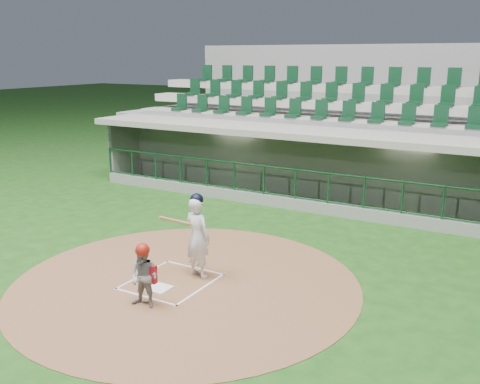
# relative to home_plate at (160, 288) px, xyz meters

# --- Properties ---
(ground) EXTENTS (120.00, 120.00, 0.00)m
(ground) POSITION_rel_home_plate_xyz_m (0.00, 0.70, -0.02)
(ground) COLOR #184313
(ground) RESTS_ON ground
(dirt_circle) EXTENTS (7.20, 7.20, 0.01)m
(dirt_circle) POSITION_rel_home_plate_xyz_m (0.30, 0.50, -0.02)
(dirt_circle) COLOR brown
(dirt_circle) RESTS_ON ground
(home_plate) EXTENTS (0.43, 0.43, 0.02)m
(home_plate) POSITION_rel_home_plate_xyz_m (0.00, 0.00, 0.00)
(home_plate) COLOR white
(home_plate) RESTS_ON dirt_circle
(batter_box_chalk) EXTENTS (1.55, 1.80, 0.01)m
(batter_box_chalk) POSITION_rel_home_plate_xyz_m (0.00, 0.40, -0.00)
(batter_box_chalk) COLOR silver
(batter_box_chalk) RESTS_ON ground
(dugout_structure) EXTENTS (16.40, 3.70, 3.00)m
(dugout_structure) POSITION_rel_home_plate_xyz_m (0.05, 8.53, 0.94)
(dugout_structure) COLOR gray
(dugout_structure) RESTS_ON ground
(seating_deck) EXTENTS (17.00, 6.72, 5.15)m
(seating_deck) POSITION_rel_home_plate_xyz_m (0.00, 11.61, 1.40)
(seating_deck) COLOR slate
(seating_deck) RESTS_ON ground
(batter) EXTENTS (0.89, 0.91, 1.83)m
(batter) POSITION_rel_home_plate_xyz_m (0.31, 0.93, 0.90)
(batter) COLOR silver
(batter) RESTS_ON dirt_circle
(catcher) EXTENTS (0.61, 0.50, 1.25)m
(catcher) POSITION_rel_home_plate_xyz_m (0.25, -0.75, 0.61)
(catcher) COLOR gray
(catcher) RESTS_ON dirt_circle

